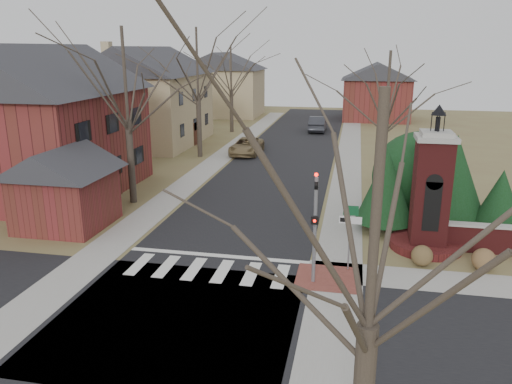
% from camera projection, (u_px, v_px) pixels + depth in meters
% --- Properties ---
extents(ground, '(120.00, 120.00, 0.00)m').
position_uv_depth(ground, '(202.00, 279.00, 19.62)').
color(ground, brown).
rests_on(ground, ground).
extents(main_street, '(8.00, 70.00, 0.01)m').
position_uv_depth(main_street, '(283.00, 160.00, 40.34)').
color(main_street, black).
rests_on(main_street, ground).
extents(cross_street, '(120.00, 8.00, 0.01)m').
position_uv_depth(cross_street, '(176.00, 318.00, 16.79)').
color(cross_street, black).
rests_on(cross_street, ground).
extents(crosswalk_zone, '(8.00, 2.20, 0.02)m').
position_uv_depth(crosswalk_zone, '(208.00, 270.00, 20.37)').
color(crosswalk_zone, silver).
rests_on(crosswalk_zone, ground).
extents(stop_bar, '(8.00, 0.35, 0.02)m').
position_uv_depth(stop_bar, '(218.00, 256.00, 21.78)').
color(stop_bar, silver).
rests_on(stop_bar, ground).
extents(sidewalk_right_main, '(2.00, 60.00, 0.02)m').
position_uv_depth(sidewalk_right_main, '(348.00, 163.00, 39.36)').
color(sidewalk_right_main, gray).
rests_on(sidewalk_right_main, ground).
extents(sidewalk_left, '(2.00, 60.00, 0.02)m').
position_uv_depth(sidewalk_left, '(221.00, 157.00, 41.32)').
color(sidewalk_left, gray).
rests_on(sidewalk_left, ground).
extents(curb_apron, '(2.40, 2.40, 0.02)m').
position_uv_depth(curb_apron, '(327.00, 278.00, 19.66)').
color(curb_apron, brown).
rests_on(curb_apron, ground).
extents(traffic_signal_pole, '(0.28, 0.41, 4.50)m').
position_uv_depth(traffic_signal_pole, '(315.00, 219.00, 18.63)').
color(traffic_signal_pole, slate).
rests_on(traffic_signal_pole, ground).
extents(sign_post, '(0.90, 0.07, 2.75)m').
position_uv_depth(sign_post, '(350.00, 225.00, 19.90)').
color(sign_post, slate).
rests_on(sign_post, ground).
extents(brick_gate_monument, '(3.20, 3.20, 6.47)m').
position_uv_depth(brick_gate_monument, '(430.00, 203.00, 22.03)').
color(brick_gate_monument, maroon).
rests_on(brick_gate_monument, ground).
extents(house_brick_left, '(9.80, 11.80, 9.42)m').
position_uv_depth(house_brick_left, '(43.00, 118.00, 30.18)').
color(house_brick_left, maroon).
rests_on(house_brick_left, ground).
extents(house_stucco_left, '(9.80, 12.80, 9.28)m').
position_uv_depth(house_stucco_left, '(148.00, 94.00, 46.31)').
color(house_stucco_left, tan).
rests_on(house_stucco_left, ground).
extents(garage_left, '(4.80, 4.80, 4.29)m').
position_uv_depth(garage_left, '(64.00, 184.00, 24.83)').
color(garage_left, maroon).
rests_on(garage_left, ground).
extents(house_distant_left, '(10.80, 8.80, 8.53)m').
position_uv_depth(house_distant_left, '(222.00, 83.00, 65.90)').
color(house_distant_left, tan).
rests_on(house_distant_left, ground).
extents(house_distant_right, '(8.80, 8.80, 7.30)m').
position_uv_depth(house_distant_right, '(377.00, 90.00, 62.31)').
color(house_distant_right, maroon).
rests_on(house_distant_right, ground).
extents(evergreen_near, '(2.80, 2.80, 4.10)m').
position_uv_depth(evergreen_near, '(386.00, 186.00, 24.22)').
color(evergreen_near, '#473D33').
rests_on(evergreen_near, ground).
extents(evergreen_mid, '(3.40, 3.40, 4.70)m').
position_uv_depth(evergreen_mid, '(454.00, 177.00, 24.65)').
color(evergreen_mid, '#473D33').
rests_on(evergreen_mid, ground).
extents(evergreen_far, '(2.40, 2.40, 3.30)m').
position_uv_depth(evergreen_far, '(500.00, 199.00, 23.52)').
color(evergreen_far, '#473D33').
rests_on(evergreen_far, ground).
extents(evergreen_mass, '(4.80, 4.80, 4.80)m').
position_uv_depth(evergreen_mass, '(419.00, 173.00, 26.21)').
color(evergreen_mass, black).
rests_on(evergreen_mass, ground).
extents(bare_tree_0, '(8.05, 8.05, 11.15)m').
position_uv_depth(bare_tree_0, '(124.00, 68.00, 27.27)').
color(bare_tree_0, '#473D33').
rests_on(bare_tree_0, ground).
extents(bare_tree_1, '(8.40, 8.40, 11.64)m').
position_uv_depth(bare_tree_1, '(197.00, 57.00, 39.42)').
color(bare_tree_1, '#473D33').
rests_on(bare_tree_1, ground).
extents(bare_tree_2, '(7.35, 7.35, 10.19)m').
position_uv_depth(bare_tree_2, '(231.00, 65.00, 52.04)').
color(bare_tree_2, '#473D33').
rests_on(bare_tree_2, ground).
extents(bare_tree_3, '(7.00, 7.00, 9.70)m').
position_uv_depth(bare_tree_3, '(389.00, 82.00, 31.42)').
color(bare_tree_3, '#473D33').
rests_on(bare_tree_3, ground).
extents(bare_tree_4, '(6.65, 6.65, 9.21)m').
position_uv_depth(bare_tree_4, '(377.00, 198.00, 8.25)').
color(bare_tree_4, '#473D33').
rests_on(bare_tree_4, ground).
extents(pickup_truck, '(2.36, 5.00, 1.38)m').
position_uv_depth(pickup_truck, '(247.00, 146.00, 42.41)').
color(pickup_truck, olive).
rests_on(pickup_truck, ground).
extents(distant_car, '(1.76, 4.99, 1.64)m').
position_uv_depth(distant_car, '(318.00, 124.00, 54.03)').
color(distant_car, '#32343A').
rests_on(distant_car, ground).
extents(dry_shrub_left, '(0.88, 0.88, 0.88)m').
position_uv_depth(dry_shrub_left, '(422.00, 256.00, 20.71)').
color(dry_shrub_left, brown).
rests_on(dry_shrub_left, ground).
extents(dry_shrub_right, '(0.94, 0.94, 0.94)m').
position_uv_depth(dry_shrub_right, '(484.00, 260.00, 20.25)').
color(dry_shrub_right, brown).
rests_on(dry_shrub_right, ground).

